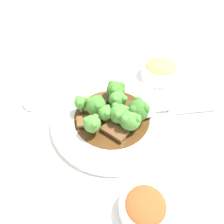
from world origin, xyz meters
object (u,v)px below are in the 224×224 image
Objects in this scene: sauce_dish at (35,101)px; broccoli_floret_0 at (119,100)px; broccoli_floret_6 at (130,119)px; broccoli_floret_1 at (116,90)px; beef_strip_2 at (99,101)px; beef_strip_3 at (132,106)px; broccoli_floret_2 at (96,105)px; side_bowl_kimchi at (145,207)px; main_plate at (112,118)px; broccoli_floret_3 at (139,110)px; beef_strip_0 at (87,121)px; beef_strip_1 at (115,131)px; broccoli_floret_7 at (81,103)px; serving_spoon at (150,110)px; broccoli_floret_5 at (105,113)px; broccoli_floret_8 at (92,123)px; side_bowl_appetizer at (160,70)px; broccoli_floret_4 at (119,114)px.

broccoli_floret_0 is at bearing 16.59° from sauce_dish.
broccoli_floret_0 is at bearing 138.69° from broccoli_floret_6.
broccoli_floret_6 is (0.07, -0.07, -0.00)m from broccoli_floret_1.
beef_strip_3 is at bearing 13.29° from beef_strip_2.
broccoli_floret_2 reaches higher than side_bowl_kimchi.
beef_strip_3 is (0.09, 0.02, 0.00)m from beef_strip_2.
broccoli_floret_3 is (0.06, 0.02, 0.05)m from main_plate.
beef_strip_0 is 0.07m from beef_strip_1.
broccoli_floret_3 is (0.08, -0.04, 0.00)m from broccoli_floret_1.
broccoli_floret_1 reaches higher than broccoli_floret_7.
broccoli_floret_3 is at bearing -117.72° from serving_spoon.
broccoli_floret_5 is 0.21m from sauce_dish.
beef_strip_1 is 1.47× the size of broccoli_floret_5.
beef_strip_1 is 1.18× the size of broccoli_floret_1.
broccoli_floret_6 is at bearing 34.85° from broccoli_floret_8.
broccoli_floret_0 reaches higher than beef_strip_0.
beef_strip_0 is 1.20× the size of broccoli_floret_8.
beef_strip_3 is (0.01, 0.09, 0.00)m from beef_strip_1.
broccoli_floret_3 is at bearing -49.94° from beef_strip_3.
broccoli_floret_6 is 0.24m from side_bowl_appetizer.
serving_spoon is at bearing 39.21° from broccoli_floret_5.
beef_strip_3 is 0.07m from broccoli_floret_6.
broccoli_floret_7 is at bearing 145.64° from side_bowl_kimchi.
broccoli_floret_7 reaches higher than side_bowl_appetizer.
broccoli_floret_3 reaches higher than beef_strip_1.
broccoli_floret_1 reaches higher than side_bowl_appetizer.
broccoli_floret_1 is at bearing 51.53° from broccoli_floret_7.
broccoli_floret_6 is 1.14× the size of broccoli_floret_7.
broccoli_floret_5 is (0.04, 0.03, 0.02)m from beef_strip_0.
sauce_dish is at bearing -163.41° from broccoli_floret_0.
serving_spoon is at bearing 37.91° from beef_strip_0.
beef_strip_3 is at bearing -96.24° from side_bowl_appetizer.
broccoli_floret_0 is 0.54× the size of side_bowl_kimchi.
beef_strip_3 reaches higher than beef_strip_2.
beef_strip_2 is 1.42× the size of broccoli_floret_8.
main_plate is 0.05m from broccoli_floret_4.
side_bowl_kimchi reaches higher than beef_strip_2.
broccoli_floret_5 is at bearing -159.16° from broccoli_floret_4.
broccoli_floret_7 is (-0.10, 0.02, 0.02)m from beef_strip_1.
broccoli_floret_1 reaches higher than broccoli_floret_6.
beef_strip_3 is at bearing 30.84° from broccoli_floret_7.
main_plate is 0.08m from broccoli_floret_8.
broccoli_floret_8 is at bearing -107.43° from main_plate.
beef_strip_1 is 0.70× the size of side_bowl_kimchi.
broccoli_floret_4 is (-0.01, -0.06, 0.02)m from beef_strip_3.
broccoli_floret_6 is 0.24× the size of serving_spoon.
side_bowl_kimchi reaches higher than sauce_dish.
beef_strip_2 is 0.22m from side_bowl_appetizer.
sauce_dish is (-0.14, -0.02, -0.04)m from broccoli_floret_7.
beef_strip_3 is at bearing 117.80° from side_bowl_kimchi.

